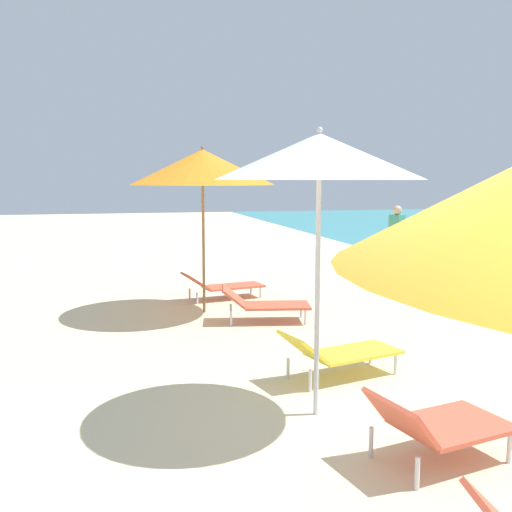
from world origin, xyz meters
TOP-DOWN VIEW (x-y plane):
  - umbrella_second at (0.27, 4.11)m, footprint 2.04×2.04m
  - lounger_second_shoreside at (0.92, 5.09)m, footprint 1.60×0.92m
  - lounger_second_inland at (0.92, 2.92)m, footprint 1.30×0.91m
  - umbrella_farthest at (-0.12, 8.91)m, footprint 2.54×2.54m
  - lounger_farthest_shoreside at (0.42, 9.97)m, footprint 1.70×0.85m
  - lounger_farthest_inland at (0.75, 7.98)m, footprint 1.57×0.90m
  - person_walking_near at (5.18, 11.78)m, footprint 0.32×0.41m

SIDE VIEW (x-z plane):
  - lounger_farthest_shoreside at x=0.42m, z-range 0.00..0.57m
  - lounger_farthest_inland at x=0.75m, z-range 0.02..0.62m
  - lounger_second_shoreside at x=0.92m, z-range 0.01..0.63m
  - lounger_second_inland at x=0.92m, z-range 0.02..0.65m
  - person_walking_near at x=5.18m, z-range 0.19..1.94m
  - umbrella_farthest at x=-0.12m, z-range 1.11..4.08m
  - umbrella_second at x=0.27m, z-range 1.16..4.05m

